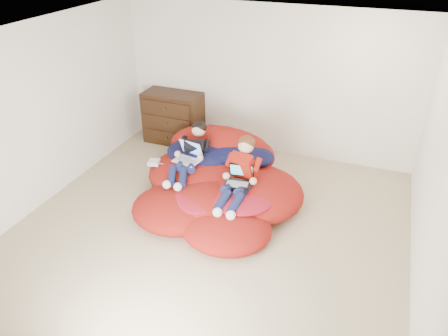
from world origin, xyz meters
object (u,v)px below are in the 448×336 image
(dresser, at_px, (173,118))
(laptop_black, at_px, (239,178))
(younger_boy, at_px, (240,171))
(laptop_white, at_px, (189,155))
(older_boy, at_px, (191,151))
(beanbag_pile, at_px, (217,183))

(dresser, distance_m, laptop_black, 2.57)
(younger_boy, xyz_separation_m, laptop_white, (-0.87, 0.22, -0.02))
(dresser, bearing_deg, laptop_white, -56.02)
(younger_boy, distance_m, laptop_black, 0.09)
(older_boy, xyz_separation_m, laptop_black, (0.87, -0.34, -0.08))
(younger_boy, bearing_deg, laptop_white, 165.81)
(beanbag_pile, bearing_deg, older_boy, 168.12)
(beanbag_pile, xyz_separation_m, laptop_white, (-0.45, 0.00, 0.38))
(older_boy, bearing_deg, laptop_black, -21.70)
(beanbag_pile, height_order, younger_boy, younger_boy)
(laptop_white, distance_m, laptop_black, 0.90)
(older_boy, xyz_separation_m, laptop_white, (-0.00, -0.09, -0.02))
(dresser, bearing_deg, older_boy, -54.36)
(younger_boy, height_order, laptop_white, younger_boy)
(older_boy, bearing_deg, laptop_white, -90.00)
(laptop_white, relative_size, laptop_black, 1.10)
(younger_boy, height_order, laptop_black, younger_boy)
(older_boy, height_order, laptop_black, older_boy)
(dresser, xyz_separation_m, laptop_white, (1.01, -1.50, 0.16))
(beanbag_pile, distance_m, laptop_white, 0.58)
(beanbag_pile, bearing_deg, younger_boy, -27.13)
(beanbag_pile, relative_size, older_boy, 2.22)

